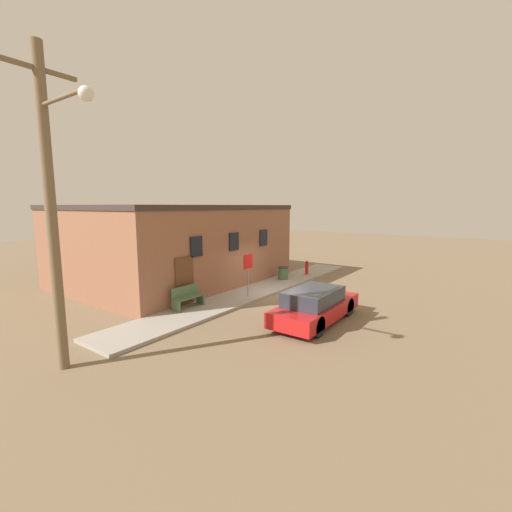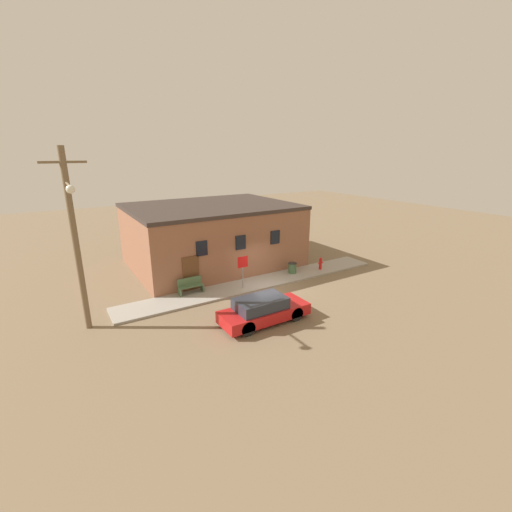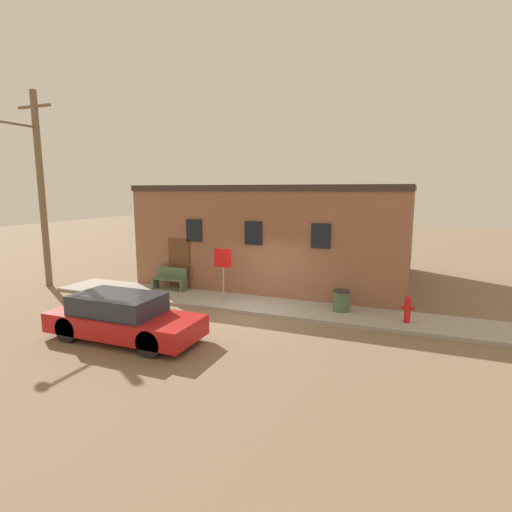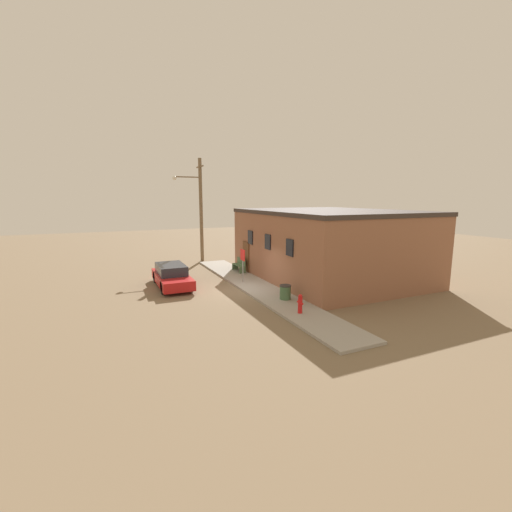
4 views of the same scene
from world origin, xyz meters
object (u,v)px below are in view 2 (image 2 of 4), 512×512
at_px(fire_hydrant, 320,263).
at_px(parked_car, 263,310).
at_px(stop_sign, 243,266).
at_px(bench, 190,286).
at_px(trash_bin, 292,268).
at_px(utility_pole, 75,238).

relative_size(fire_hydrant, parked_car, 0.19).
relative_size(stop_sign, bench, 1.37).
relative_size(trash_bin, parked_car, 0.16).
bearing_deg(fire_hydrant, bench, 175.11).
bearing_deg(fire_hydrant, stop_sign, -178.49).
relative_size(utility_pole, parked_car, 1.85).
xyz_separation_m(fire_hydrant, utility_pole, (-14.84, -0.45, 3.87)).
bearing_deg(utility_pole, fire_hydrant, 1.73).
distance_m(trash_bin, parked_car, 7.07).
height_order(stop_sign, parked_car, stop_sign).
relative_size(fire_hydrant, utility_pole, 0.10).
distance_m(trash_bin, utility_pole, 13.33).
height_order(trash_bin, utility_pole, utility_pole).
xyz_separation_m(trash_bin, parked_car, (-5.34, -4.64, 0.15)).
bearing_deg(bench, fire_hydrant, -4.89).
height_order(stop_sign, trash_bin, stop_sign).
distance_m(stop_sign, bench, 3.26).
bearing_deg(bench, parked_car, -70.14).
xyz_separation_m(fire_hydrant, bench, (-9.27, 0.79, 0.01)).
bearing_deg(stop_sign, trash_bin, 8.23).
bearing_deg(parked_car, bench, 109.86).
bearing_deg(fire_hydrant, parked_car, -150.62).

